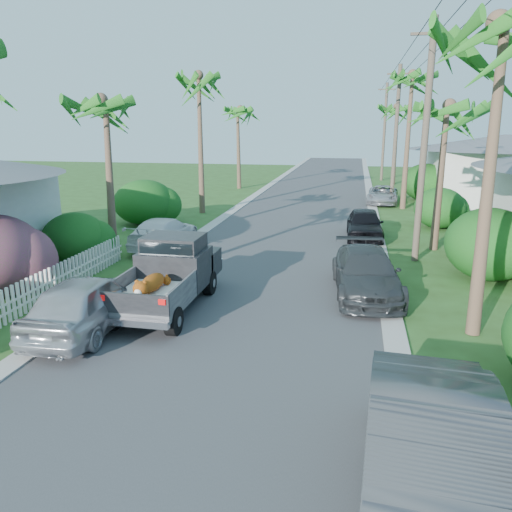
% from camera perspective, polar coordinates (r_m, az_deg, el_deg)
% --- Properties ---
extents(ground, '(120.00, 120.00, 0.00)m').
position_cam_1_polar(ground, '(9.33, -11.03, -19.84)').
color(ground, '#2C491B').
rests_on(ground, ground).
extents(road, '(8.00, 100.00, 0.02)m').
position_cam_1_polar(road, '(32.63, 5.60, 5.49)').
color(road, '#38383A').
rests_on(road, ground).
extents(curb_left, '(0.60, 100.00, 0.06)m').
position_cam_1_polar(curb_left, '(33.31, -1.81, 5.78)').
color(curb_left, '#A5A39E').
rests_on(curb_left, ground).
extents(curb_right, '(0.60, 100.00, 0.06)m').
position_cam_1_polar(curb_right, '(32.50, 13.20, 5.16)').
color(curb_right, '#A5A39E').
rests_on(curb_right, ground).
extents(pickup_truck, '(1.98, 5.12, 2.06)m').
position_cam_1_polar(pickup_truck, '(15.10, -9.62, -1.77)').
color(pickup_truck, black).
rests_on(pickup_truck, ground).
extents(parked_car_rn, '(2.14, 5.29, 1.71)m').
position_cam_1_polar(parked_car_rn, '(7.63, 19.62, -21.50)').
color(parked_car_rn, '#343739').
rests_on(parked_car_rn, ground).
extents(parked_car_rm, '(2.45, 5.01, 1.40)m').
position_cam_1_polar(parked_car_rm, '(16.17, 12.48, -1.94)').
color(parked_car_rm, '#2F3235').
rests_on(parked_car_rm, ground).
extents(parked_car_rf, '(1.76, 4.13, 1.39)m').
position_cam_1_polar(parked_car_rf, '(24.16, 12.30, 3.58)').
color(parked_car_rf, black).
rests_on(parked_car_rf, ground).
extents(parked_car_rd, '(2.29, 4.42, 1.19)m').
position_cam_1_polar(parked_car_rd, '(35.26, 14.27, 6.76)').
color(parked_car_rd, '#A6A7AD').
rests_on(parked_car_rd, ground).
extents(parked_car_ln, '(1.93, 4.50, 1.52)m').
position_cam_1_polar(parked_car_ln, '(13.77, -18.78, -5.11)').
color(parked_car_ln, '#B1B2B8').
rests_on(parked_car_ln, ground).
extents(parked_car_lf, '(2.00, 4.60, 1.32)m').
position_cam_1_polar(parked_car_lf, '(22.21, -10.49, 2.60)').
color(parked_car_lf, white).
rests_on(parked_car_lf, ground).
extents(palm_l_b, '(4.40, 4.40, 7.40)m').
position_cam_1_polar(palm_l_b, '(21.49, -17.00, 16.56)').
color(palm_l_b, brown).
rests_on(palm_l_b, ground).
extents(palm_l_c, '(4.40, 4.40, 9.20)m').
position_cam_1_polar(palm_l_c, '(30.56, -6.58, 19.70)').
color(palm_l_c, brown).
rests_on(palm_l_c, ground).
extents(palm_l_d, '(4.40, 4.40, 7.70)m').
position_cam_1_polar(palm_l_d, '(42.18, -2.07, 16.42)').
color(palm_l_d, brown).
rests_on(palm_l_d, ground).
extents(palm_r_a, '(4.40, 4.40, 8.70)m').
position_cam_1_polar(palm_r_a, '(13.61, 26.78, 22.48)').
color(palm_r_a, brown).
rests_on(palm_r_a, ground).
extents(palm_r_b, '(4.40, 4.40, 7.20)m').
position_cam_1_polar(palm_r_b, '(22.34, 20.99, 15.64)').
color(palm_r_b, brown).
rests_on(palm_r_b, ground).
extents(palm_r_c, '(4.40, 4.40, 9.40)m').
position_cam_1_polar(palm_r_c, '(33.32, 17.46, 19.08)').
color(palm_r_c, brown).
rests_on(palm_r_c, ground).
extents(palm_r_d, '(4.40, 4.40, 8.00)m').
position_cam_1_polar(palm_r_d, '(47.20, 15.94, 16.07)').
color(palm_r_d, brown).
rests_on(palm_r_d, ground).
extents(shrub_l_c, '(2.40, 2.64, 2.00)m').
position_cam_1_polar(shrub_l_c, '(20.48, -20.00, 1.90)').
color(shrub_l_c, '#134316').
rests_on(shrub_l_c, ground).
extents(shrub_l_d, '(3.20, 3.52, 2.40)m').
position_cam_1_polar(shrub_l_d, '(27.70, -12.65, 6.03)').
color(shrub_l_d, '#134316').
rests_on(shrub_l_d, ground).
extents(shrub_r_b, '(3.00, 3.30, 2.50)m').
position_cam_1_polar(shrub_r_b, '(19.08, 25.15, 1.25)').
color(shrub_r_b, '#134316').
rests_on(shrub_r_b, ground).
extents(shrub_r_c, '(2.60, 2.86, 2.10)m').
position_cam_1_polar(shrub_r_c, '(27.73, 20.25, 5.17)').
color(shrub_r_c, '#134316').
rests_on(shrub_r_c, ground).
extents(shrub_r_d, '(3.20, 3.52, 2.60)m').
position_cam_1_polar(shrub_r_d, '(37.58, 18.79, 7.99)').
color(shrub_r_d, '#134316').
rests_on(shrub_r_d, ground).
extents(picket_fence, '(0.10, 11.00, 1.00)m').
position_cam_1_polar(picket_fence, '(16.22, -23.66, -3.55)').
color(picket_fence, white).
rests_on(picket_fence, ground).
extents(house_right_far, '(9.00, 8.00, 4.60)m').
position_cam_1_polar(house_right_far, '(38.48, 26.37, 8.62)').
color(house_right_far, silver).
rests_on(house_right_far, ground).
extents(utility_pole_b, '(1.60, 0.26, 9.00)m').
position_cam_1_polar(utility_pole_b, '(20.22, 18.70, 12.18)').
color(utility_pole_b, brown).
rests_on(utility_pole_b, ground).
extents(utility_pole_c, '(1.60, 0.26, 9.00)m').
position_cam_1_polar(utility_pole_c, '(35.15, 15.68, 13.21)').
color(utility_pole_c, brown).
rests_on(utility_pole_c, ground).
extents(utility_pole_d, '(1.60, 0.26, 9.00)m').
position_cam_1_polar(utility_pole_d, '(50.12, 14.45, 13.62)').
color(utility_pole_d, brown).
rests_on(utility_pole_d, ground).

